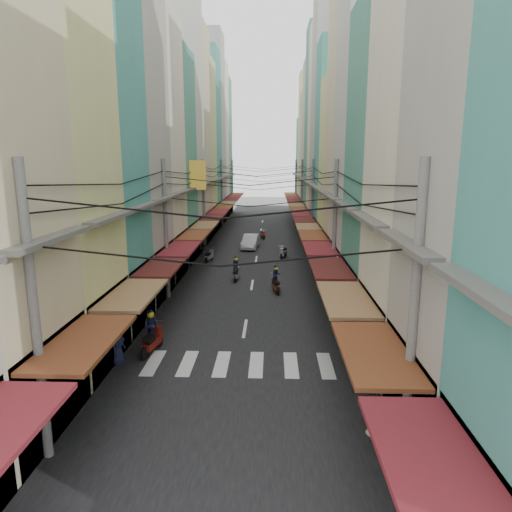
% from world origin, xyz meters
% --- Properties ---
extents(ground, '(160.00, 160.00, 0.00)m').
position_xyz_m(ground, '(0.00, 0.00, 0.00)').
color(ground, slate).
rests_on(ground, ground).
extents(road, '(10.00, 80.00, 0.02)m').
position_xyz_m(road, '(0.00, 20.00, 0.01)').
color(road, black).
rests_on(road, ground).
extents(sidewalk_left, '(3.00, 80.00, 0.06)m').
position_xyz_m(sidewalk_left, '(-6.50, 20.00, 0.03)').
color(sidewalk_left, gray).
rests_on(sidewalk_left, ground).
extents(sidewalk_right, '(3.00, 80.00, 0.06)m').
position_xyz_m(sidewalk_right, '(6.50, 20.00, 0.03)').
color(sidewalk_right, gray).
rests_on(sidewalk_right, ground).
extents(crosswalk, '(7.55, 2.40, 0.01)m').
position_xyz_m(crosswalk, '(-0.00, -6.00, 0.03)').
color(crosswalk, silver).
rests_on(crosswalk, ground).
extents(building_row_left, '(7.80, 67.67, 23.70)m').
position_xyz_m(building_row_left, '(-7.92, 16.56, 9.78)').
color(building_row_left, beige).
rests_on(building_row_left, ground).
extents(building_row_right, '(7.80, 68.98, 22.59)m').
position_xyz_m(building_row_right, '(7.92, 16.45, 9.41)').
color(building_row_right, teal).
rests_on(building_row_right, ground).
extents(utility_poles, '(10.20, 66.13, 8.20)m').
position_xyz_m(utility_poles, '(0.00, 15.01, 6.59)').
color(utility_poles, gray).
rests_on(utility_poles, ground).
extents(white_car, '(4.67, 2.17, 1.60)m').
position_xyz_m(white_car, '(-0.69, 18.87, 0.00)').
color(white_car, silver).
rests_on(white_car, ground).
extents(bicycle, '(1.66, 0.88, 1.09)m').
position_xyz_m(bicycle, '(7.27, 2.05, 0.00)').
color(bicycle, black).
rests_on(bicycle, ground).
extents(moving_scooters, '(6.53, 31.10, 1.92)m').
position_xyz_m(moving_scooters, '(-1.07, 6.04, 0.52)').
color(moving_scooters, black).
rests_on(moving_scooters, ground).
extents(parked_scooters, '(12.88, 11.25, 1.01)m').
position_xyz_m(parked_scooters, '(3.92, -3.99, 0.47)').
color(parked_scooters, black).
rests_on(parked_scooters, ground).
extents(pedestrians, '(12.57, 26.69, 2.06)m').
position_xyz_m(pedestrians, '(-4.51, 1.78, 0.98)').
color(pedestrians, black).
rests_on(pedestrians, ground).
extents(market_umbrella, '(2.25, 2.25, 2.38)m').
position_xyz_m(market_umbrella, '(6.60, -2.15, 2.09)').
color(market_umbrella, '#B2B2B7').
rests_on(market_umbrella, ground).
extents(traffic_sign, '(0.10, 0.71, 3.26)m').
position_xyz_m(traffic_sign, '(4.81, 0.79, 2.41)').
color(traffic_sign, gray).
rests_on(traffic_sign, ground).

